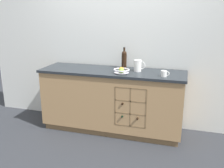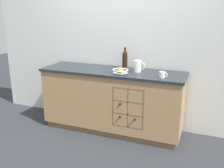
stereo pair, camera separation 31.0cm
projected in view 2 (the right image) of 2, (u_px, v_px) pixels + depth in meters
The scene contains 7 objects.
ground_plane at pixel (112, 129), 3.83m from camera, with size 14.00×14.00×0.00m, color #2D3035.
back_wall at pixel (121, 43), 3.80m from camera, with size 4.45×0.06×2.55m, color silver.
kitchen_island at pixel (112, 100), 3.70m from camera, with size 2.09×0.63×0.93m.
fruit_bowl at pixel (120, 71), 3.39m from camera, with size 0.22×0.22×0.08m.
white_pitcher at pixel (138, 66), 3.46m from camera, with size 0.16×0.11×0.16m.
ceramic_mug at pixel (162, 75), 3.17m from camera, with size 0.11×0.08×0.08m.
standing_wine_bottle at pixel (125, 59), 3.65m from camera, with size 0.08×0.08×0.31m.
Camera 2 is at (1.28, -3.24, 1.74)m, focal length 40.00 mm.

